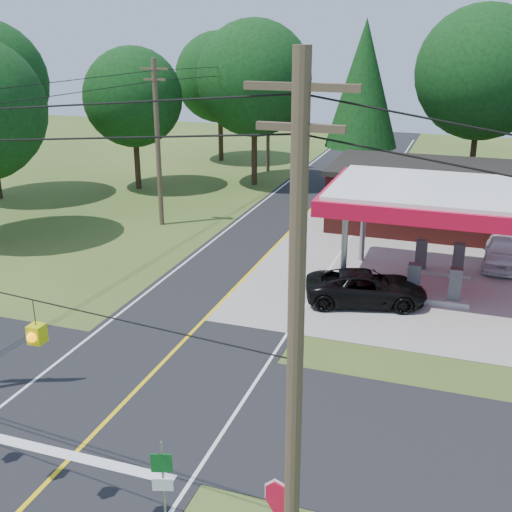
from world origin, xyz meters
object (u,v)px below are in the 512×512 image
(octagonal_stop_sign, at_px, (281,509))
(sedan_car, at_px, (502,252))
(gas_canopy, at_px, (444,200))
(suv_car, at_px, (366,288))

(octagonal_stop_sign, bearing_deg, sedan_car, 77.74)
(gas_canopy, xyz_separation_m, octagonal_stop_sign, (-2.00, -19.01, -2.13))
(sedan_car, xyz_separation_m, octagonal_stop_sign, (-5.00, -23.01, 1.37))
(suv_car, height_order, sedan_car, sedan_car)
(octagonal_stop_sign, bearing_deg, gas_canopy, 84.00)
(gas_canopy, height_order, sedan_car, gas_canopy)
(gas_canopy, bearing_deg, sedan_car, 53.13)
(sedan_car, height_order, octagonal_stop_sign, octagonal_stop_sign)
(gas_canopy, height_order, octagonal_stop_sign, gas_canopy)
(gas_canopy, distance_m, sedan_car, 6.11)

